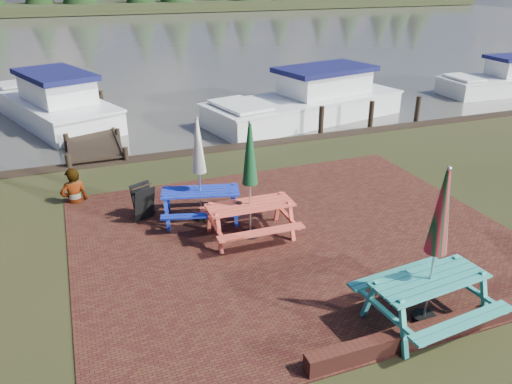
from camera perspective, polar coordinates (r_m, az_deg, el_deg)
The scene contains 13 objects.
ground at distance 9.81m, azimuth 6.93°, elevation -7.88°, with size 120.00×120.00×0.00m, color black.
paving at distance 10.57m, azimuth 4.46°, elevation -5.17°, with size 9.00×7.50×0.02m, color #391512.
brick_wall at distance 9.34m, azimuth 26.15°, elevation -11.24°, with size 6.21×1.79×0.30m.
water at distance 44.78m, azimuth -16.19°, elevation 16.61°, with size 120.00×60.00×0.02m, color #413E38.
picnic_table_teal at distance 8.21m, azimuth 19.42°, elevation -8.62°, with size 2.04×1.85×2.63m.
picnic_table_red at distance 10.20m, azimuth -0.68°, elevation -0.79°, with size 1.82×1.63×2.49m.
picnic_table_blue at distance 10.99m, azimuth -6.41°, elevation 0.68°, with size 2.02×1.88×2.36m.
chalkboard at distance 11.40m, azimuth -12.74°, elevation -1.15°, with size 0.54×0.65×0.81m.
jetty at distance 19.26m, azimuth -18.65°, elevation 7.65°, with size 1.76×9.08×1.00m.
boat_jetty at distance 20.79m, azimuth -22.22°, elevation 9.23°, with size 4.98×7.90×2.17m.
boat_near at distance 19.63m, azimuth 6.05°, elevation 10.05°, with size 8.30×4.41×2.14m.
boat_far at distance 26.62m, azimuth 26.53°, elevation 11.26°, with size 6.06×2.33×1.87m.
person at distance 12.52m, azimuth -20.47°, elevation 2.48°, with size 0.64×0.42×1.75m, color gray.
Camera 1 is at (-4.03, -7.30, 5.17)m, focal length 35.00 mm.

